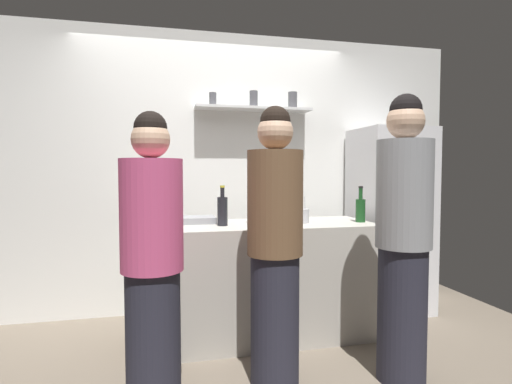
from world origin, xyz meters
TOP-DOWN VIEW (x-y plane):
  - ground_plane at (0.00, 0.00)m, footprint 5.28×5.28m
  - back_wall_assembly at (0.00, 1.25)m, footprint 4.80×0.32m
  - refrigerator at (1.62, 0.85)m, footprint 0.63×0.66m
  - counter at (0.23, 0.50)m, footprint 1.87×0.70m
  - baking_pan at (-0.24, 0.66)m, footprint 0.34×0.24m
  - utensil_holder at (0.61, 0.47)m, footprint 0.11×0.11m
  - wine_bottle_dark_glass at (-0.04, 0.44)m, footprint 0.08×0.08m
  - wine_bottle_amber_glass at (0.45, 0.65)m, footprint 0.07×0.07m
  - wine_bottle_green_glass at (1.08, 0.41)m, footprint 0.08×0.08m
  - water_bottle_plastic at (0.21, 0.53)m, footprint 0.08×0.08m
  - person_pink_top at (-0.54, -0.33)m, footprint 0.34×0.34m
  - person_grey_hoodie at (0.97, -0.37)m, footprint 0.34×0.34m
  - person_brown_jacket at (0.18, -0.23)m, footprint 0.34×0.34m

SIDE VIEW (x-z plane):
  - ground_plane at x=0.00m, z-range 0.00..0.00m
  - counter at x=0.23m, z-range 0.00..0.90m
  - person_pink_top at x=-0.54m, z-range -0.01..1.63m
  - person_brown_jacket at x=0.18m, z-range -0.01..1.70m
  - refrigerator at x=1.62m, z-range 0.00..1.71m
  - person_grey_hoodie at x=0.97m, z-range 0.00..1.79m
  - baking_pan at x=-0.24m, z-range 0.90..0.95m
  - utensil_holder at x=0.61m, z-range 0.85..1.07m
  - water_bottle_plastic at x=0.21m, z-range 0.89..1.11m
  - wine_bottle_green_glass at x=1.08m, z-range 0.86..1.15m
  - wine_bottle_dark_glass at x=-0.04m, z-range 0.87..1.17m
  - wine_bottle_amber_glass at x=0.45m, z-range 0.86..1.20m
  - back_wall_assembly at x=0.00m, z-range 0.00..2.60m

